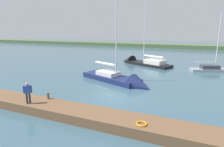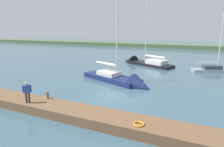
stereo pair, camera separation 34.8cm
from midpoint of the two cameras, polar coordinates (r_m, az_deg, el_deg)
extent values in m
plane|color=#385666|center=(17.74, 1.10, -7.38)|extent=(200.00, 200.00, 0.00)
cube|color=#4C603D|center=(70.81, 19.10, 7.31)|extent=(180.00, 8.00, 2.40)
cube|color=brown|center=(13.72, -6.92, -12.30)|extent=(27.63, 2.19, 0.68)
cylinder|color=brown|center=(16.42, -18.12, -6.24)|extent=(0.19, 0.19, 0.54)
torus|color=orange|center=(11.78, 8.93, -14.72)|extent=(0.66, 0.66, 0.10)
cube|color=navy|center=(23.82, 0.25, -1.79)|extent=(8.30, 5.19, 0.97)
cone|color=navy|center=(20.95, 9.20, -4.05)|extent=(3.03, 3.18, 2.53)
cube|color=silver|center=(23.98, -0.58, 0.11)|extent=(3.23, 2.62, 0.49)
cylinder|color=silver|center=(22.43, 1.93, 9.99)|extent=(0.14, 0.14, 8.84)
cylinder|color=silver|center=(24.13, -1.42, 2.71)|extent=(3.60, 1.46, 0.11)
cylinder|color=silver|center=(24.11, -1.42, 2.99)|extent=(3.31, 1.50, 0.29)
cube|color=black|center=(34.30, 11.42, 2.46)|extent=(8.84, 5.96, 0.82)
cone|color=black|center=(37.45, 5.47, 3.53)|extent=(3.26, 3.39, 2.64)
cube|color=silver|center=(33.31, 13.49, 3.39)|extent=(3.84, 3.32, 0.72)
cylinder|color=silver|center=(34.38, 10.49, 12.06)|extent=(0.12, 0.12, 10.54)
cylinder|color=silver|center=(33.37, 13.13, 4.74)|extent=(4.00, 1.91, 0.10)
cylinder|color=silver|center=(33.35, 13.14, 4.95)|extent=(3.69, 1.91, 0.30)
cube|color=gray|center=(32.54, 28.49, 0.53)|extent=(6.52, 3.88, 0.72)
cube|color=#333842|center=(32.26, 28.00, 1.65)|extent=(2.88, 2.22, 0.56)
cylinder|color=silver|center=(32.17, 30.02, 8.27)|extent=(0.13, 0.13, 8.18)
cylinder|color=silver|center=(31.82, 26.79, 2.98)|extent=(3.05, 1.22, 0.10)
cylinder|color=#28282D|center=(15.97, -22.96, -6.64)|extent=(0.14, 0.14, 0.82)
cylinder|color=#28282D|center=(15.99, -23.68, -6.69)|extent=(0.14, 0.14, 0.82)
cube|color=#2D4C9E|center=(15.77, -23.55, -4.25)|extent=(0.48, 0.47, 0.58)
sphere|color=tan|center=(15.66, -23.69, -2.73)|extent=(0.22, 0.22, 0.22)
cylinder|color=#2D4C9E|center=(15.75, -22.56, -4.13)|extent=(0.09, 0.09, 0.55)
cylinder|color=#2D4C9E|center=(15.80, -24.54, -4.26)|extent=(0.09, 0.09, 0.55)
camera|label=1|loc=(0.17, -89.48, 0.12)|focal=30.54mm
camera|label=2|loc=(0.17, 90.52, -0.12)|focal=30.54mm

